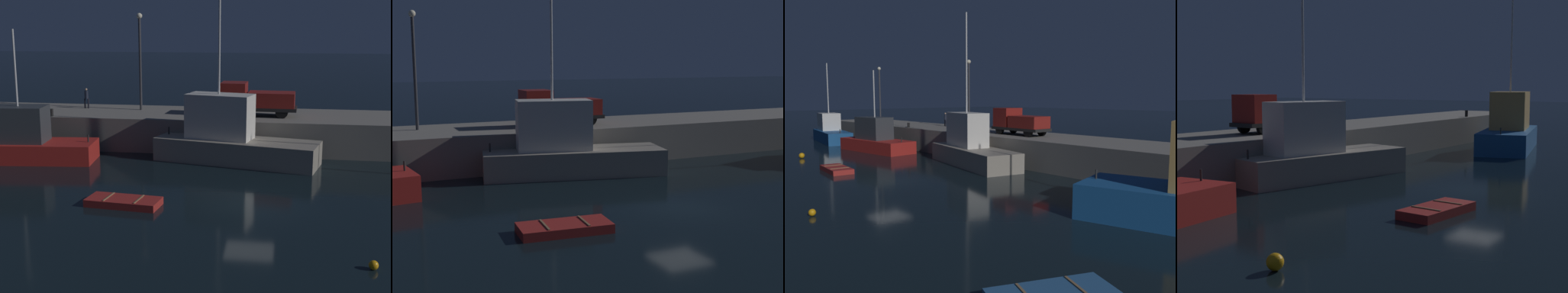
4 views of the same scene
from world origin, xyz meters
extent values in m
plane|color=black|center=(0.00, 0.00, 0.00)|extent=(320.00, 320.00, 0.00)
cube|color=gray|center=(0.00, 14.21, 1.21)|extent=(70.80, 7.01, 2.42)
cube|color=gray|center=(-1.48, 8.98, 0.78)|extent=(11.13, 5.58, 1.55)
cube|color=silver|center=(-2.63, 9.25, 3.02)|extent=(4.64, 2.98, 2.94)
cylinder|color=silver|center=(-2.71, 9.27, 8.75)|extent=(0.14, 0.14, 8.52)
cylinder|color=#262626|center=(-6.26, 10.09, 1.80)|extent=(0.10, 0.10, 0.50)
cube|color=#195193|center=(-27.98, 7.36, 0.73)|extent=(9.92, 4.52, 1.47)
cube|color=silver|center=(-29.50, 7.62, 2.59)|extent=(3.79, 2.85, 2.25)
cylinder|color=silver|center=(-29.47, 7.62, 6.97)|extent=(0.14, 0.14, 6.51)
cylinder|color=#262626|center=(-23.64, 6.62, 1.72)|extent=(0.10, 0.10, 0.50)
cylinder|color=#262626|center=(13.83, 4.17, 1.97)|extent=(0.10, 0.10, 0.50)
cube|color=red|center=(-15.61, 7.28, 0.65)|extent=(9.82, 4.24, 1.30)
cube|color=#33383D|center=(-16.04, 7.23, 2.49)|extent=(4.25, 2.69, 2.39)
cylinder|color=silver|center=(-15.86, 7.25, 6.18)|extent=(0.14, 0.14, 4.99)
cylinder|color=#262626|center=(-11.26, 7.76, 1.55)|extent=(0.10, 0.10, 0.50)
cube|color=#B22823|center=(-6.30, -1.08, 0.19)|extent=(3.84, 1.96, 0.38)
cube|color=olive|center=(-5.49, -1.17, 0.40)|extent=(0.22, 1.43, 0.04)
cube|color=olive|center=(-7.11, -1.00, 0.40)|extent=(0.22, 1.43, 0.04)
cube|color=olive|center=(18.91, -4.39, 0.42)|extent=(1.30, 0.62, 0.04)
sphere|color=orange|center=(5.03, -7.03, 0.18)|extent=(0.36, 0.36, 0.36)
sphere|color=orange|center=(-15.59, -0.64, 0.26)|extent=(0.53, 0.53, 0.53)
cylinder|color=#38383D|center=(-24.79, 12.68, 5.88)|extent=(0.20, 0.20, 6.91)
sphere|color=#F9EFCC|center=(-24.79, 12.68, 9.52)|extent=(0.44, 0.44, 0.44)
cylinder|color=#38383D|center=(-9.53, 15.19, 5.92)|extent=(0.20, 0.20, 6.99)
sphere|color=#F9EFCC|center=(-9.53, 15.19, 9.60)|extent=(0.44, 0.44, 0.44)
cylinder|color=black|center=(-2.27, 12.87, 2.87)|extent=(0.91, 0.32, 0.90)
cylinder|color=black|center=(-2.19, 14.58, 2.87)|extent=(0.91, 0.32, 0.90)
cylinder|color=black|center=(1.38, 12.72, 2.87)|extent=(0.91, 0.32, 0.90)
cylinder|color=black|center=(1.45, 14.43, 2.87)|extent=(0.91, 0.32, 0.90)
cube|color=black|center=(-0.41, 13.65, 3.00)|extent=(5.79, 2.28, 0.25)
cube|color=maroon|center=(-2.12, 13.73, 3.98)|extent=(1.91, 2.11, 1.72)
cube|color=maroon|center=(0.62, 13.61, 3.65)|extent=(3.39, 2.18, 1.05)
cylinder|color=black|center=(-14.17, 15.36, 2.80)|extent=(0.13, 0.13, 0.76)
cylinder|color=black|center=(-13.87, 15.33, 2.80)|extent=(0.13, 0.13, 0.76)
cylinder|color=#1E2333|center=(-14.02, 15.34, 3.50)|extent=(0.32, 0.32, 0.63)
sphere|color=tan|center=(-14.02, 15.34, 3.92)|extent=(0.19, 0.19, 0.19)
cylinder|color=black|center=(-27.52, 11.07, 2.73)|extent=(0.28, 0.28, 0.61)
cylinder|color=black|center=(-15.16, 11.03, 2.69)|extent=(0.28, 0.28, 0.54)
camera|label=1|loc=(1.55, -27.40, 8.92)|focal=51.91mm
camera|label=2|loc=(-14.39, -20.46, 6.77)|focal=50.37mm
camera|label=3|loc=(25.82, -14.20, 5.88)|focal=38.81mm
camera|label=4|loc=(-27.80, -12.32, 5.42)|focal=53.85mm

